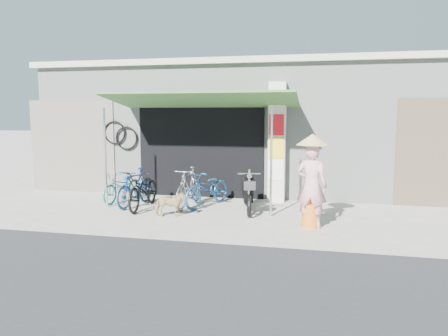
% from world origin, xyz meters
% --- Properties ---
extents(ground, '(80.00, 80.00, 0.00)m').
position_xyz_m(ground, '(0.00, 0.00, 0.00)').
color(ground, '#AAA49A').
rests_on(ground, ground).
extents(road_strip, '(80.00, 6.00, 0.01)m').
position_xyz_m(road_strip, '(0.00, -4.50, 0.01)').
color(road_strip, '#303032').
rests_on(road_strip, ground).
extents(bicycle_shop, '(12.30, 5.30, 3.66)m').
position_xyz_m(bicycle_shop, '(-0.00, 5.09, 1.83)').
color(bicycle_shop, '#9FA59D').
rests_on(bicycle_shop, ground).
extents(shop_pillar, '(0.42, 0.44, 3.00)m').
position_xyz_m(shop_pillar, '(0.85, 2.45, 1.50)').
color(shop_pillar, beige).
rests_on(shop_pillar, ground).
extents(awning, '(4.60, 1.88, 2.72)m').
position_xyz_m(awning, '(-0.90, 1.63, 2.51)').
color(awning, '#33622C').
rests_on(awning, ground).
extents(neighbour_left, '(2.60, 0.06, 2.60)m').
position_xyz_m(neighbour_left, '(-5.00, 2.59, 1.30)').
color(neighbour_left, '#6B665B').
rests_on(neighbour_left, ground).
extents(bike_teal, '(0.82, 1.58, 0.79)m').
position_xyz_m(bike_teal, '(-2.95, 1.52, 0.39)').
color(bike_teal, '#1A7774').
rests_on(bike_teal, ground).
extents(bike_blue, '(0.66, 1.59, 0.92)m').
position_xyz_m(bike_blue, '(-2.41, 1.05, 0.46)').
color(bike_blue, navy).
rests_on(bike_blue, ground).
extents(bike_black, '(0.71, 1.79, 0.92)m').
position_xyz_m(bike_black, '(-2.11, 0.87, 0.46)').
color(bike_black, black).
rests_on(bike_black, ground).
extents(bike_silver, '(0.56, 1.65, 0.98)m').
position_xyz_m(bike_silver, '(-1.11, 1.27, 0.49)').
color(bike_silver, '#A6A6AB').
rests_on(bike_silver, ground).
extents(bike_navy, '(1.15, 1.78, 0.88)m').
position_xyz_m(bike_navy, '(-0.70, 1.43, 0.44)').
color(bike_navy, navy).
rests_on(bike_navy, ground).
extents(street_dog, '(0.71, 0.45, 0.56)m').
position_xyz_m(street_dog, '(-1.23, 0.19, 0.28)').
color(street_dog, '#A77E58').
rests_on(street_dog, ground).
extents(moped, '(0.61, 1.69, 0.97)m').
position_xyz_m(moped, '(0.32, 1.17, 0.44)').
color(moped, black).
rests_on(moped, ground).
extents(nun, '(0.68, 0.64, 1.85)m').
position_xyz_m(nun, '(1.78, -0.02, 0.91)').
color(nun, '#D38E99').
rests_on(nun, ground).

